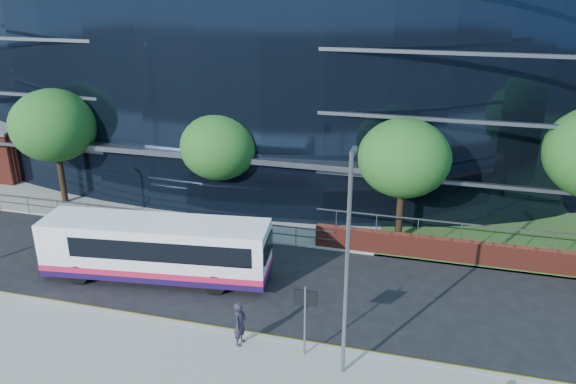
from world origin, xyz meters
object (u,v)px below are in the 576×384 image
(city_bus, at_px, (158,249))
(street_sign, at_px, (305,307))
(streetlight_east, at_px, (347,262))
(tree_far_a, at_px, (54,125))
(tree_far_b, at_px, (219,147))
(tree_far_c, at_px, (404,158))
(pedestrian, at_px, (240,324))

(city_bus, bearing_deg, street_sign, -33.59)
(streetlight_east, bearing_deg, street_sign, 158.64)
(street_sign, height_order, tree_far_a, tree_far_a)
(street_sign, distance_m, city_bus, 8.70)
(street_sign, distance_m, tree_far_b, 13.54)
(tree_far_c, xyz_separation_m, pedestrian, (-4.95, -10.62, -3.52))
(tree_far_a, height_order, tree_far_c, tree_far_a)
(tree_far_a, xyz_separation_m, pedestrian, (15.05, -10.62, -3.84))
(street_sign, distance_m, tree_far_c, 11.14)
(street_sign, relative_size, pedestrian, 1.62)
(tree_far_c, bearing_deg, city_bus, -146.84)
(tree_far_b, relative_size, pedestrian, 3.49)
(tree_far_c, distance_m, pedestrian, 12.23)
(street_sign, xyz_separation_m, pedestrian, (-2.45, -0.03, -1.13))
(streetlight_east, bearing_deg, city_bus, 154.16)
(tree_far_b, bearing_deg, tree_far_c, -2.86)
(tree_far_c, relative_size, city_bus, 0.62)
(tree_far_a, height_order, tree_far_b, tree_far_a)
(city_bus, bearing_deg, streetlight_east, -32.76)
(tree_far_c, bearing_deg, tree_far_b, 177.14)
(tree_far_a, bearing_deg, pedestrian, -35.20)
(tree_far_a, relative_size, streetlight_east, 0.87)
(tree_far_a, bearing_deg, city_bus, -34.47)
(tree_far_b, xyz_separation_m, pedestrian, (5.05, -11.12, -3.19))
(tree_far_b, xyz_separation_m, tree_far_c, (10.00, -0.50, 0.33))
(streetlight_east, bearing_deg, tree_far_c, 84.89)
(tree_far_a, xyz_separation_m, tree_far_c, (20.00, 0.00, -0.33))
(street_sign, distance_m, streetlight_east, 2.80)
(tree_far_c, bearing_deg, street_sign, -103.29)
(street_sign, height_order, tree_far_b, tree_far_b)
(street_sign, relative_size, tree_far_b, 0.46)
(pedestrian, bearing_deg, streetlight_east, -89.91)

